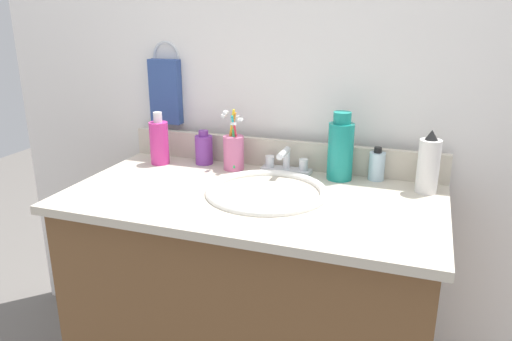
{
  "coord_description": "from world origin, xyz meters",
  "views": [
    {
      "loc": [
        0.44,
        -1.21,
        1.23
      ],
      "look_at": [
        0.01,
        0.0,
        0.8
      ],
      "focal_mm": 34.58,
      "sensor_mm": 36.0,
      "label": 1
    }
  ],
  "objects_px": {
    "bottle_mouthwash_teal": "(341,149)",
    "cup_pink": "(234,151)",
    "bottle_lotion_white": "(428,164)",
    "faucet": "(286,164)",
    "bottle_soap_pink": "(159,142)",
    "bottle_cream_purple": "(204,149)",
    "bottle_gel_clear": "(377,166)",
    "hand_towel": "(166,92)"
  },
  "relations": [
    {
      "from": "bottle_gel_clear",
      "to": "bottle_soap_pink",
      "type": "distance_m",
      "value": 0.7
    },
    {
      "from": "hand_towel",
      "to": "bottle_gel_clear",
      "type": "bearing_deg",
      "value": -3.85
    },
    {
      "from": "faucet",
      "to": "bottle_gel_clear",
      "type": "height_order",
      "value": "bottle_gel_clear"
    },
    {
      "from": "bottle_gel_clear",
      "to": "bottle_soap_pink",
      "type": "bearing_deg",
      "value": -174.28
    },
    {
      "from": "bottle_mouthwash_teal",
      "to": "cup_pink",
      "type": "xyz_separation_m",
      "value": [
        -0.34,
        -0.02,
        -0.03
      ]
    },
    {
      "from": "bottle_gel_clear",
      "to": "cup_pink",
      "type": "distance_m",
      "value": 0.45
    },
    {
      "from": "faucet",
      "to": "bottle_mouthwash_teal",
      "type": "relative_size",
      "value": 0.78
    },
    {
      "from": "bottle_lotion_white",
      "to": "cup_pink",
      "type": "xyz_separation_m",
      "value": [
        -0.59,
        0.02,
        -0.02
      ]
    },
    {
      "from": "bottle_lotion_white",
      "to": "faucet",
      "type": "bearing_deg",
      "value": 175.09
    },
    {
      "from": "bottle_cream_purple",
      "to": "cup_pink",
      "type": "xyz_separation_m",
      "value": [
        0.12,
        -0.02,
        0.01
      ]
    },
    {
      "from": "cup_pink",
      "to": "bottle_cream_purple",
      "type": "bearing_deg",
      "value": 168.79
    },
    {
      "from": "bottle_cream_purple",
      "to": "bottle_gel_clear",
      "type": "bearing_deg",
      "value": 2.36
    },
    {
      "from": "faucet",
      "to": "bottle_mouthwash_teal",
      "type": "height_order",
      "value": "bottle_mouthwash_teal"
    },
    {
      "from": "bottle_cream_purple",
      "to": "hand_towel",
      "type": "bearing_deg",
      "value": 157.3
    },
    {
      "from": "bottle_mouthwash_teal",
      "to": "bottle_lotion_white",
      "type": "distance_m",
      "value": 0.25
    },
    {
      "from": "bottle_gel_clear",
      "to": "cup_pink",
      "type": "xyz_separation_m",
      "value": [
        -0.44,
        -0.05,
        0.02
      ]
    },
    {
      "from": "bottle_soap_pink",
      "to": "cup_pink",
      "type": "height_order",
      "value": "cup_pink"
    },
    {
      "from": "bottle_gel_clear",
      "to": "cup_pink",
      "type": "relative_size",
      "value": 0.52
    },
    {
      "from": "hand_towel",
      "to": "bottle_soap_pink",
      "type": "height_order",
      "value": "hand_towel"
    },
    {
      "from": "faucet",
      "to": "bottle_cream_purple",
      "type": "bearing_deg",
      "value": 179.61
    },
    {
      "from": "bottle_gel_clear",
      "to": "bottle_lotion_white",
      "type": "distance_m",
      "value": 0.16
    },
    {
      "from": "bottle_cream_purple",
      "to": "cup_pink",
      "type": "bearing_deg",
      "value": -11.21
    },
    {
      "from": "bottle_gel_clear",
      "to": "bottle_cream_purple",
      "type": "bearing_deg",
      "value": -177.64
    },
    {
      "from": "bottle_soap_pink",
      "to": "bottle_lotion_white",
      "type": "xyz_separation_m",
      "value": [
        0.84,
        0.01,
        0.01
      ]
    },
    {
      "from": "faucet",
      "to": "cup_pink",
      "type": "distance_m",
      "value": 0.17
    },
    {
      "from": "bottle_soap_pink",
      "to": "bottle_cream_purple",
      "type": "distance_m",
      "value": 0.15
    },
    {
      "from": "bottle_gel_clear",
      "to": "bottle_mouthwash_teal",
      "type": "relative_size",
      "value": 0.49
    },
    {
      "from": "bottle_lotion_white",
      "to": "bottle_soap_pink",
      "type": "bearing_deg",
      "value": -179.4
    },
    {
      "from": "hand_towel",
      "to": "bottle_soap_pink",
      "type": "bearing_deg",
      "value": -74.27
    },
    {
      "from": "bottle_mouthwash_teal",
      "to": "bottle_cream_purple",
      "type": "xyz_separation_m",
      "value": [
        -0.45,
        0.01,
        -0.04
      ]
    },
    {
      "from": "bottle_soap_pink",
      "to": "bottle_lotion_white",
      "type": "bearing_deg",
      "value": 0.6
    },
    {
      "from": "bottle_cream_purple",
      "to": "bottle_lotion_white",
      "type": "distance_m",
      "value": 0.71
    },
    {
      "from": "bottle_gel_clear",
      "to": "bottle_mouthwash_teal",
      "type": "distance_m",
      "value": 0.12
    },
    {
      "from": "bottle_mouthwash_teal",
      "to": "bottle_cream_purple",
      "type": "relative_size",
      "value": 1.82
    },
    {
      "from": "bottle_mouthwash_teal",
      "to": "bottle_lotion_white",
      "type": "bearing_deg",
      "value": -7.23
    },
    {
      "from": "bottle_mouthwash_teal",
      "to": "cup_pink",
      "type": "distance_m",
      "value": 0.34
    },
    {
      "from": "faucet",
      "to": "bottle_gel_clear",
      "type": "distance_m",
      "value": 0.28
    },
    {
      "from": "hand_towel",
      "to": "cup_pink",
      "type": "distance_m",
      "value": 0.34
    },
    {
      "from": "hand_towel",
      "to": "bottle_lotion_white",
      "type": "bearing_deg",
      "value": -7.18
    },
    {
      "from": "hand_towel",
      "to": "faucet",
      "type": "bearing_deg",
      "value": -9.25
    },
    {
      "from": "faucet",
      "to": "bottle_gel_clear",
      "type": "relative_size",
      "value": 1.58
    },
    {
      "from": "faucet",
      "to": "cup_pink",
      "type": "xyz_separation_m",
      "value": [
        -0.17,
        -0.02,
        0.03
      ]
    }
  ]
}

